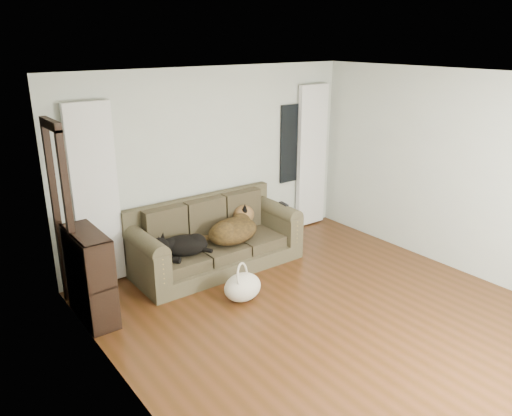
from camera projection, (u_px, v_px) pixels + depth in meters
floor at (337, 322)px, 5.46m from camera, size 5.00×5.00×0.00m
ceiling at (352, 78)px, 4.61m from camera, size 5.00×5.00×0.00m
wall_back at (213, 163)px, 6.93m from camera, size 4.50×0.04×2.60m
wall_left at (135, 270)px, 3.77m from camera, size 0.04×5.00×2.60m
wall_right at (468, 175)px, 6.31m from camera, size 0.04×5.00×2.60m
curtain_left at (96, 197)px, 5.96m from camera, size 0.55×0.08×2.25m
curtain_right at (312, 157)px, 7.94m from camera, size 0.55×0.08×2.25m
window_pane at (293, 143)px, 7.70m from camera, size 0.50×0.03×1.20m
door_casing at (64, 222)px, 5.43m from camera, size 0.07×0.60×2.10m
sofa at (216, 236)px, 6.65m from camera, size 2.26×0.98×0.92m
dog_black_lab at (182, 245)px, 6.27m from camera, size 0.72×0.64×0.25m
dog_shepherd at (234, 231)px, 6.71m from camera, size 0.90×0.73×0.35m
tv_remote at (284, 204)px, 7.03m from camera, size 0.07×0.19×0.02m
tote_bag at (243, 288)px, 5.88m from camera, size 0.55×0.47×0.34m
bookshelf at (90, 277)px, 5.40m from camera, size 0.33×0.83×1.02m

